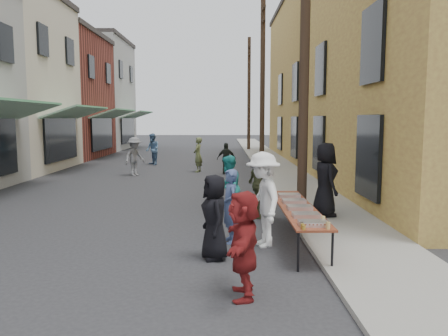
{
  "coord_description": "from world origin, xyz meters",
  "views": [
    {
      "loc": [
        2.19,
        -8.49,
        2.61
      ],
      "look_at": [
        2.22,
        2.96,
        1.3
      ],
      "focal_mm": 35.0,
      "sensor_mm": 36.0,
      "label": 1
    }
  ],
  "objects_px": {
    "guest_front_a": "(214,217)",
    "utility_pole_mid": "(262,82)",
    "utility_pole_far": "(249,95)",
    "serving_table": "(297,208)",
    "guest_front_c": "(228,187)",
    "utility_pole_near": "(305,44)",
    "server": "(325,179)",
    "catering_tray_sausage": "(313,223)"
  },
  "relations": [
    {
      "from": "utility_pole_near",
      "to": "utility_pole_far",
      "type": "xyz_separation_m",
      "value": [
        0.0,
        24.0,
        0.0
      ]
    },
    {
      "from": "guest_front_a",
      "to": "guest_front_c",
      "type": "xyz_separation_m",
      "value": [
        0.3,
        3.34,
        0.03
      ]
    },
    {
      "from": "serving_table",
      "to": "utility_pole_mid",
      "type": "bearing_deg",
      "value": 87.86
    },
    {
      "from": "catering_tray_sausage",
      "to": "utility_pole_mid",
      "type": "bearing_deg",
      "value": 88.08
    },
    {
      "from": "serving_table",
      "to": "catering_tray_sausage",
      "type": "xyz_separation_m",
      "value": [
        -0.0,
        -1.65,
        0.08
      ]
    },
    {
      "from": "utility_pole_mid",
      "to": "catering_tray_sausage",
      "type": "relative_size",
      "value": 18.0
    },
    {
      "from": "utility_pole_far",
      "to": "catering_tray_sausage",
      "type": "distance_m",
      "value": 28.31
    },
    {
      "from": "utility_pole_near",
      "to": "guest_front_c",
      "type": "xyz_separation_m",
      "value": [
        -1.97,
        -0.25,
        -3.68
      ]
    },
    {
      "from": "utility_pole_near",
      "to": "guest_front_a",
      "type": "height_order",
      "value": "utility_pole_near"
    },
    {
      "from": "guest_front_a",
      "to": "utility_pole_mid",
      "type": "bearing_deg",
      "value": 155.26
    },
    {
      "from": "guest_front_a",
      "to": "server",
      "type": "distance_m",
      "value": 4.22
    },
    {
      "from": "guest_front_a",
      "to": "guest_front_c",
      "type": "distance_m",
      "value": 3.35
    },
    {
      "from": "serving_table",
      "to": "guest_front_c",
      "type": "distance_m",
      "value": 2.59
    },
    {
      "from": "utility_pole_near",
      "to": "guest_front_a",
      "type": "relative_size",
      "value": 5.68
    },
    {
      "from": "catering_tray_sausage",
      "to": "guest_front_a",
      "type": "bearing_deg",
      "value": 164.7
    },
    {
      "from": "utility_pole_near",
      "to": "utility_pole_far",
      "type": "distance_m",
      "value": 24.0
    },
    {
      "from": "catering_tray_sausage",
      "to": "utility_pole_near",
      "type": "bearing_deg",
      "value": 82.46
    },
    {
      "from": "utility_pole_far",
      "to": "guest_front_a",
      "type": "xyz_separation_m",
      "value": [
        -2.27,
        -27.59,
        -3.71
      ]
    },
    {
      "from": "serving_table",
      "to": "guest_front_c",
      "type": "xyz_separation_m",
      "value": [
        -1.43,
        2.16,
        0.11
      ]
    },
    {
      "from": "serving_table",
      "to": "server",
      "type": "bearing_deg",
      "value": 62.08
    },
    {
      "from": "serving_table",
      "to": "server",
      "type": "height_order",
      "value": "server"
    },
    {
      "from": "utility_pole_mid",
      "to": "utility_pole_far",
      "type": "xyz_separation_m",
      "value": [
        0.0,
        12.0,
        0.0
      ]
    },
    {
      "from": "server",
      "to": "guest_front_a",
      "type": "bearing_deg",
      "value": 128.65
    },
    {
      "from": "utility_pole_mid",
      "to": "utility_pole_far",
      "type": "relative_size",
      "value": 1.0
    },
    {
      "from": "server",
      "to": "catering_tray_sausage",
      "type": "bearing_deg",
      "value": 153.81
    },
    {
      "from": "catering_tray_sausage",
      "to": "guest_front_a",
      "type": "xyz_separation_m",
      "value": [
        -1.73,
        0.47,
        0.0
      ]
    },
    {
      "from": "utility_pole_far",
      "to": "guest_front_c",
      "type": "distance_m",
      "value": 24.6
    },
    {
      "from": "utility_pole_near",
      "to": "server",
      "type": "bearing_deg",
      "value": -39.39
    },
    {
      "from": "utility_pole_mid",
      "to": "serving_table",
      "type": "xyz_separation_m",
      "value": [
        -0.54,
        -14.41,
        -3.79
      ]
    },
    {
      "from": "utility_pole_near",
      "to": "utility_pole_mid",
      "type": "relative_size",
      "value": 1.0
    },
    {
      "from": "utility_pole_near",
      "to": "guest_front_c",
      "type": "relative_size",
      "value": 5.46
    },
    {
      "from": "utility_pole_far",
      "to": "guest_front_a",
      "type": "distance_m",
      "value": 27.93
    },
    {
      "from": "utility_pole_far",
      "to": "guest_front_a",
      "type": "relative_size",
      "value": 5.68
    },
    {
      "from": "serving_table",
      "to": "guest_front_a",
      "type": "xyz_separation_m",
      "value": [
        -1.73,
        -1.18,
        0.08
      ]
    },
    {
      "from": "utility_pole_near",
      "to": "guest_front_a",
      "type": "xyz_separation_m",
      "value": [
        -2.27,
        -3.59,
        -3.71
      ]
    },
    {
      "from": "catering_tray_sausage",
      "to": "guest_front_c",
      "type": "height_order",
      "value": "guest_front_c"
    },
    {
      "from": "utility_pole_near",
      "to": "utility_pole_mid",
      "type": "xyz_separation_m",
      "value": [
        0.0,
        12.0,
        0.0
      ]
    },
    {
      "from": "guest_front_c",
      "to": "catering_tray_sausage",
      "type": "bearing_deg",
      "value": 28.72
    },
    {
      "from": "utility_pole_near",
      "to": "server",
      "type": "relative_size",
      "value": 4.76
    },
    {
      "from": "utility_pole_near",
      "to": "server",
      "type": "distance_m",
      "value": 3.52
    },
    {
      "from": "utility_pole_near",
      "to": "guest_front_c",
      "type": "bearing_deg",
      "value": -172.81
    },
    {
      "from": "utility_pole_near",
      "to": "catering_tray_sausage",
      "type": "height_order",
      "value": "utility_pole_near"
    }
  ]
}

